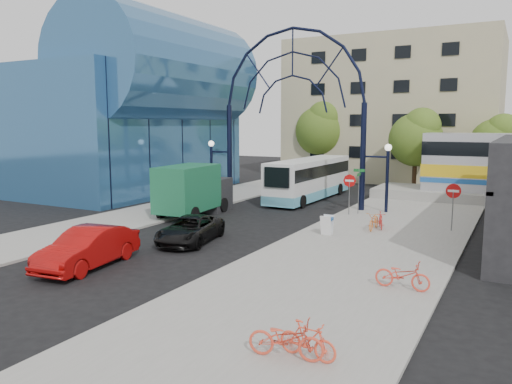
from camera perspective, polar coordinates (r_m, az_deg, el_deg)
The scene contains 22 objects.
ground at distance 23.10m, azimuth -10.52°, elevation -6.54°, with size 120.00×120.00×0.00m, color black.
sidewalk_east at distance 22.94m, azimuth 12.03°, elevation -6.54°, with size 8.00×56.00×0.12m, color gray.
plaza_west at distance 31.68m, azimuth -12.90°, elevation -2.60°, with size 5.00×50.00×0.12m, color gray.
gateway_arch at distance 34.53m, azimuth 4.18°, elevation 12.58°, with size 13.64×0.44×12.10m.
stop_sign at distance 31.04m, azimuth 10.64°, elevation 0.86°, with size 0.80×0.07×2.50m.
do_not_enter_sign at distance 27.80m, azimuth 21.61°, elevation -0.39°, with size 0.76×0.07×2.48m.
street_name_sign at distance 31.48m, azimuth 11.67°, elevation 1.18°, with size 0.70×0.70×2.80m.
sandwich_board at distance 25.35m, azimuth 8.13°, elevation -3.49°, with size 0.55×0.61×0.99m.
transit_hall at distance 43.76m, azimuth -14.11°, elevation 8.92°, with size 16.50×18.00×14.50m.
apartment_block at distance 53.75m, azimuth 15.47°, elevation 8.95°, with size 20.00×12.10×14.00m.
tree_north_a at distance 44.05m, azimuth 17.95°, elevation 6.05°, with size 4.48×4.48×7.00m.
tree_north_b at distance 50.62m, azimuth 7.55°, elevation 7.29°, with size 5.12×5.12×8.00m.
tree_north_c at distance 45.37m, azimuth 25.90°, elevation 5.27°, with size 4.16×4.16×6.50m.
city_bus at distance 37.80m, azimuth 6.15°, elevation 1.56°, with size 2.72×11.11×3.04m.
green_truck at distance 31.13m, azimuth -7.06°, elevation 0.20°, with size 2.88×6.46×3.17m.
black_suv at distance 24.21m, azimuth -7.52°, elevation -4.27°, with size 2.10×4.56×1.27m, color black.
red_sedan at distance 21.00m, azimuth -18.65°, elevation -6.06°, with size 1.67×4.80×1.58m, color #A30B0A.
bike_near_a at distance 27.06m, azimuth 13.35°, elevation -3.23°, with size 0.63×1.80×0.94m, color orange.
bike_near_b at distance 27.43m, azimuth 14.06°, elevation -3.16°, with size 0.42×1.49×0.90m, color red.
bike_far_a at distance 17.77m, azimuth 16.39°, elevation -9.09°, with size 0.64×1.85×0.97m, color #EA432E.
bike_far_b at distance 12.41m, azimuth 5.92°, elevation -16.50°, with size 0.43×1.51×0.91m, color #FF5133.
bike_far_c at distance 12.37m, azimuth 3.45°, elevation -16.40°, with size 0.65×1.86×0.98m, color #E1462D.
Camera 1 is at (14.13, -17.38, 5.68)m, focal length 35.00 mm.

